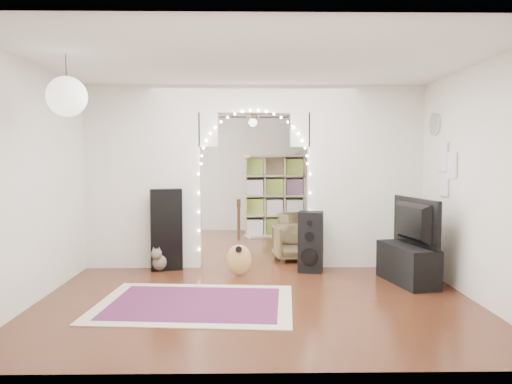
{
  "coord_description": "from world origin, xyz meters",
  "views": [
    {
      "loc": [
        -0.1,
        -7.45,
        1.65
      ],
      "look_at": [
        0.03,
        0.3,
        1.1
      ],
      "focal_mm": 35.0,
      "sensor_mm": 36.0,
      "label": 1
    }
  ],
  "objects_px": {
    "media_console": "(407,264)",
    "bookcase": "(284,196)",
    "dining_table": "(293,201)",
    "acoustic_guitar": "(239,248)",
    "dining_chair_right": "(296,226)",
    "floor_speaker": "(311,242)",
    "dining_chair_left": "(294,243)"
  },
  "relations": [
    {
      "from": "bookcase",
      "to": "dining_chair_left",
      "type": "distance_m",
      "value": 2.56
    },
    {
      "from": "dining_chair_left",
      "to": "dining_chair_right",
      "type": "xyz_separation_m",
      "value": [
        0.23,
        2.06,
        -0.02
      ]
    },
    {
      "from": "dining_chair_left",
      "to": "dining_chair_right",
      "type": "distance_m",
      "value": 2.07
    },
    {
      "from": "dining_chair_left",
      "to": "dining_chair_right",
      "type": "bearing_deg",
      "value": 74.82
    },
    {
      "from": "acoustic_guitar",
      "to": "dining_chair_right",
      "type": "height_order",
      "value": "acoustic_guitar"
    },
    {
      "from": "acoustic_guitar",
      "to": "dining_chair_left",
      "type": "height_order",
      "value": "acoustic_guitar"
    },
    {
      "from": "media_console",
      "to": "bookcase",
      "type": "bearing_deg",
      "value": 96.93
    },
    {
      "from": "dining_table",
      "to": "dining_chair_right",
      "type": "distance_m",
      "value": 1.09
    },
    {
      "from": "acoustic_guitar",
      "to": "dining_table",
      "type": "distance_m",
      "value": 4.26
    },
    {
      "from": "acoustic_guitar",
      "to": "media_console",
      "type": "height_order",
      "value": "acoustic_guitar"
    },
    {
      "from": "floor_speaker",
      "to": "dining_table",
      "type": "bearing_deg",
      "value": 101.94
    },
    {
      "from": "dining_table",
      "to": "dining_chair_left",
      "type": "relative_size",
      "value": 2.06
    },
    {
      "from": "dining_table",
      "to": "dining_chair_left",
      "type": "distance_m",
      "value": 3.1
    },
    {
      "from": "bookcase",
      "to": "dining_chair_left",
      "type": "relative_size",
      "value": 2.73
    },
    {
      "from": "bookcase",
      "to": "dining_table",
      "type": "bearing_deg",
      "value": 49.55
    },
    {
      "from": "floor_speaker",
      "to": "bookcase",
      "type": "distance_m",
      "value": 3.34
    },
    {
      "from": "dining_chair_right",
      "to": "dining_table",
      "type": "bearing_deg",
      "value": 70.17
    },
    {
      "from": "floor_speaker",
      "to": "media_console",
      "type": "distance_m",
      "value": 1.38
    },
    {
      "from": "floor_speaker",
      "to": "dining_table",
      "type": "distance_m",
      "value": 3.89
    },
    {
      "from": "floor_speaker",
      "to": "dining_table",
      "type": "xyz_separation_m",
      "value": [
        0.09,
        3.88,
        0.25
      ]
    },
    {
      "from": "bookcase",
      "to": "dining_table",
      "type": "relative_size",
      "value": 1.32
    },
    {
      "from": "media_console",
      "to": "dining_table",
      "type": "distance_m",
      "value": 4.7
    },
    {
      "from": "floor_speaker",
      "to": "dining_chair_left",
      "type": "relative_size",
      "value": 1.4
    },
    {
      "from": "media_console",
      "to": "dining_chair_right",
      "type": "distance_m",
      "value": 3.72
    },
    {
      "from": "media_console",
      "to": "dining_table",
      "type": "xyz_separation_m",
      "value": [
        -1.1,
        4.55,
        0.43
      ]
    },
    {
      "from": "acoustic_guitar",
      "to": "media_console",
      "type": "relative_size",
      "value": 0.9
    },
    {
      "from": "bookcase",
      "to": "dining_chair_right",
      "type": "bearing_deg",
      "value": -83.57
    },
    {
      "from": "dining_chair_left",
      "to": "bookcase",
      "type": "bearing_deg",
      "value": 80.68
    },
    {
      "from": "media_console",
      "to": "dining_chair_right",
      "type": "relative_size",
      "value": 1.72
    },
    {
      "from": "bookcase",
      "to": "dining_table",
      "type": "distance_m",
      "value": 0.63
    },
    {
      "from": "floor_speaker",
      "to": "acoustic_guitar",
      "type": "bearing_deg",
      "value": -154.5
    },
    {
      "from": "floor_speaker",
      "to": "dining_chair_left",
      "type": "height_order",
      "value": "floor_speaker"
    }
  ]
}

